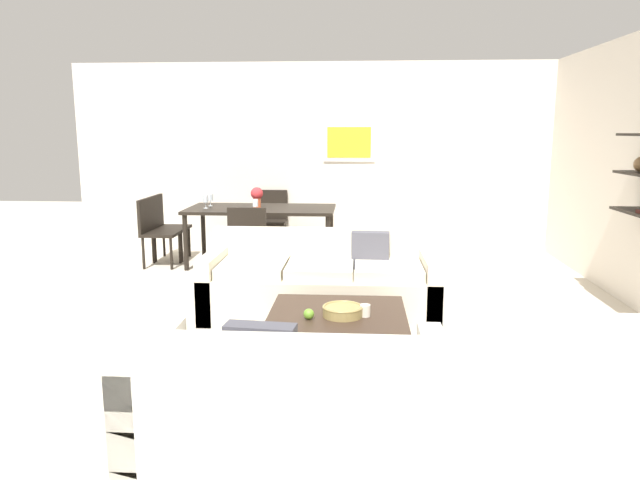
# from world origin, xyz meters

# --- Properties ---
(ground_plane) EXTENTS (18.00, 18.00, 0.00)m
(ground_plane) POSITION_xyz_m (0.00, 0.00, 0.00)
(ground_plane) COLOR beige
(back_wall_unit) EXTENTS (8.40, 0.09, 2.70)m
(back_wall_unit) POSITION_xyz_m (0.30, 3.53, 1.35)
(back_wall_unit) COLOR silver
(back_wall_unit) RESTS_ON ground
(sofa_beige) EXTENTS (2.18, 0.90, 0.78)m
(sofa_beige) POSITION_xyz_m (-0.06, 0.34, 0.29)
(sofa_beige) COLOR beige
(sofa_beige) RESTS_ON ground
(loveseat_white) EXTENTS (1.70, 0.90, 0.78)m
(loveseat_white) POSITION_xyz_m (-0.07, -2.13, 0.29)
(loveseat_white) COLOR silver
(loveseat_white) RESTS_ON ground
(coffee_table) EXTENTS (1.03, 1.03, 0.38)m
(coffee_table) POSITION_xyz_m (0.13, -0.84, 0.19)
(coffee_table) COLOR #38281E
(coffee_table) RESTS_ON ground
(decorative_bowl) EXTENTS (0.30, 0.30, 0.08)m
(decorative_bowl) POSITION_xyz_m (0.17, -0.88, 0.42)
(decorative_bowl) COLOR #99844C
(decorative_bowl) RESTS_ON coffee_table
(candle_jar) EXTENTS (0.08, 0.08, 0.09)m
(candle_jar) POSITION_xyz_m (0.34, -0.88, 0.42)
(candle_jar) COLOR silver
(candle_jar) RESTS_ON coffee_table
(apple_on_coffee_table) EXTENTS (0.08, 0.08, 0.08)m
(apple_on_coffee_table) POSITION_xyz_m (-0.07, -0.97, 0.42)
(apple_on_coffee_table) COLOR #669E2D
(apple_on_coffee_table) RESTS_ON coffee_table
(dining_table) EXTENTS (1.91, 0.97, 0.75)m
(dining_table) POSITION_xyz_m (-0.98, 2.44, 0.68)
(dining_table) COLOR black
(dining_table) RESTS_ON ground
(dining_chair_left_near) EXTENTS (0.44, 0.44, 0.88)m
(dining_chair_left_near) POSITION_xyz_m (-2.34, 2.22, 0.50)
(dining_chair_left_near) COLOR black
(dining_chair_left_near) RESTS_ON ground
(dining_chair_head) EXTENTS (0.44, 0.44, 0.88)m
(dining_chair_head) POSITION_xyz_m (-0.98, 3.33, 0.50)
(dining_chair_head) COLOR black
(dining_chair_head) RESTS_ON ground
(dining_chair_foot) EXTENTS (0.44, 0.44, 0.88)m
(dining_chair_foot) POSITION_xyz_m (-0.98, 1.55, 0.50)
(dining_chair_foot) COLOR black
(dining_chair_foot) RESTS_ON ground
(dining_chair_left_far) EXTENTS (0.44, 0.44, 0.88)m
(dining_chair_left_far) POSITION_xyz_m (-2.34, 2.66, 0.50)
(dining_chair_left_far) COLOR black
(dining_chair_left_far) RESTS_ON ground
(wine_glass_foot) EXTENTS (0.07, 0.07, 0.16)m
(wine_glass_foot) POSITION_xyz_m (-0.98, 2.02, 0.86)
(wine_glass_foot) COLOR silver
(wine_glass_foot) RESTS_ON dining_table
(wine_glass_left_far) EXTENTS (0.08, 0.08, 0.16)m
(wine_glass_left_far) POSITION_xyz_m (-1.68, 2.56, 0.86)
(wine_glass_left_far) COLOR silver
(wine_glass_left_far) RESTS_ON dining_table
(wine_glass_left_near) EXTENTS (0.06, 0.06, 0.17)m
(wine_glass_left_near) POSITION_xyz_m (-1.68, 2.32, 0.87)
(wine_glass_left_near) COLOR silver
(wine_glass_left_near) RESTS_ON dining_table
(centerpiece_vase) EXTENTS (0.16, 0.16, 0.27)m
(centerpiece_vase) POSITION_xyz_m (-1.03, 2.41, 0.91)
(centerpiece_vase) COLOR #D85933
(centerpiece_vase) RESTS_ON dining_table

